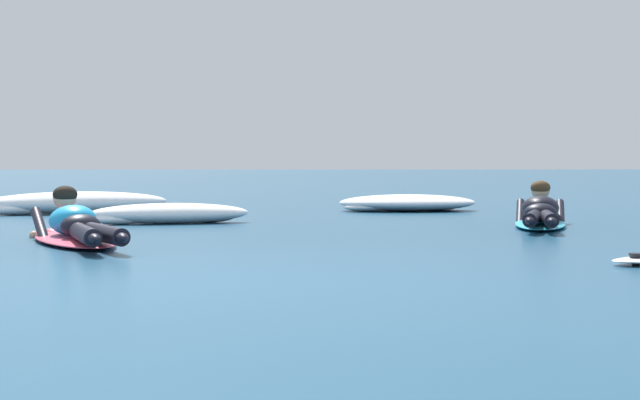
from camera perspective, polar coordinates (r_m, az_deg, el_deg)
ground_plane at (r=16.38m, az=-3.88°, el=-0.37°), size 120.00×120.00×0.00m
surfer_near at (r=9.39m, az=-12.90°, el=-1.49°), size 1.32×2.51×0.55m
surfer_far at (r=11.68m, az=11.69°, el=-0.75°), size 1.05×2.58×0.53m
whitewater_mid_left at (r=15.15m, az=4.70°, el=-0.17°), size 1.98×1.26×0.23m
whitewater_back at (r=12.23m, az=-8.03°, el=-0.74°), size 1.90×0.94×0.23m
whitewater_far_band at (r=14.74m, az=-12.90°, el=-0.17°), size 2.61×1.69×0.30m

